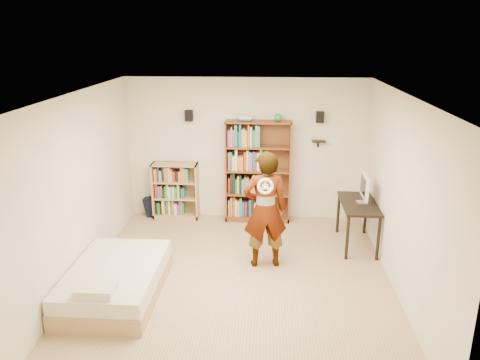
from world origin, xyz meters
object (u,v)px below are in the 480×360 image
object	(u,v)px
tall_bookshelf	(258,172)
low_bookshelf	(176,191)
computer_desk	(357,224)
daybed	(116,277)
person	(265,210)

from	to	relation	value
tall_bookshelf	low_bookshelf	distance (m)	1.64
computer_desk	daybed	xyz separation A→B (m)	(-3.58, -1.81, -0.12)
computer_desk	daybed	size ratio (longest dim) A/B	0.62
person	tall_bookshelf	bearing A→B (deg)	-94.91
daybed	person	size ratio (longest dim) A/B	1.00
tall_bookshelf	person	bearing A→B (deg)	-85.03
tall_bookshelf	person	distance (m)	1.83
tall_bookshelf	low_bookshelf	world-z (taller)	tall_bookshelf
computer_desk	low_bookshelf	bearing A→B (deg)	162.32
tall_bookshelf	daybed	bearing A→B (deg)	-123.29
computer_desk	person	size ratio (longest dim) A/B	0.62
computer_desk	daybed	world-z (taller)	computer_desk
tall_bookshelf	person	xyz separation A→B (m)	(0.16, -1.82, -0.05)
person	computer_desk	bearing A→B (deg)	-162.96
computer_desk	person	distance (m)	1.82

